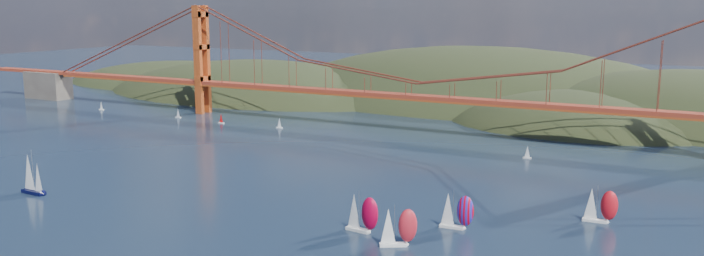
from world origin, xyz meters
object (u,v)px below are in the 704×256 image
(racer_0, at_px, (361,213))
(racer_3, at_px, (600,205))
(sloop_navy, at_px, (31,174))
(racer_1, at_px, (398,226))
(racer_rwb, at_px, (456,211))

(racer_0, xyz_separation_m, racer_3, (50.93, 35.46, -0.34))
(racer_0, bearing_deg, sloop_navy, -163.79)
(racer_0, bearing_deg, racer_3, 42.94)
(racer_1, height_order, racer_rwb, racer_1)
(racer_0, height_order, racer_3, racer_0)
(sloop_navy, distance_m, racer_1, 115.02)
(racer_1, bearing_deg, racer_3, 14.74)
(racer_1, xyz_separation_m, racer_rwb, (7.80, 18.48, -0.09))
(sloop_navy, height_order, racer_rwb, sloop_navy)
(sloop_navy, xyz_separation_m, racer_rwb, (122.41, 28.03, -1.19))
(sloop_navy, xyz_separation_m, racer_0, (102.59, 14.65, -0.92))
(racer_1, bearing_deg, racer_rwb, 35.66)
(racer_0, relative_size, racer_3, 1.07)
(sloop_navy, distance_m, racer_3, 161.49)
(racer_rwb, bearing_deg, sloop_navy, -170.55)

